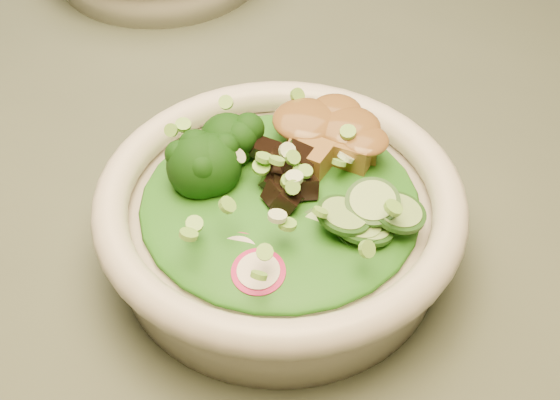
% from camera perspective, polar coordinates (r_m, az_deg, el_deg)
% --- Properties ---
extents(dining_table, '(1.20, 0.80, 0.75)m').
position_cam_1_polar(dining_table, '(0.71, 4.81, -4.68)').
color(dining_table, black).
rests_on(dining_table, ground).
extents(salad_bowl, '(0.25, 0.25, 0.07)m').
position_cam_1_polar(salad_bowl, '(0.53, -0.00, -1.44)').
color(salad_bowl, silver).
rests_on(salad_bowl, dining_table).
extents(lettuce_bed, '(0.19, 0.19, 0.02)m').
position_cam_1_polar(lettuce_bed, '(0.52, -0.00, 0.08)').
color(lettuce_bed, '#185612').
rests_on(lettuce_bed, salad_bowl).
extents(broccoli_florets, '(0.08, 0.07, 0.04)m').
position_cam_1_polar(broccoli_florets, '(0.53, -5.54, 3.21)').
color(broccoli_florets, black).
rests_on(broccoli_florets, salad_bowl).
extents(radish_slices, '(0.11, 0.05, 0.02)m').
position_cam_1_polar(radish_slices, '(0.48, -3.36, -4.24)').
color(radish_slices, '#AF0D4D').
rests_on(radish_slices, salad_bowl).
extents(cucumber_slices, '(0.07, 0.07, 0.03)m').
position_cam_1_polar(cucumber_slices, '(0.49, 6.03, -1.57)').
color(cucumber_slices, '#95C36C').
rests_on(cucumber_slices, salad_bowl).
extents(mushroom_heap, '(0.07, 0.07, 0.04)m').
position_cam_1_polar(mushroom_heap, '(0.52, 0.62, 1.82)').
color(mushroom_heap, black).
rests_on(mushroom_heap, salad_bowl).
extents(tofu_cubes, '(0.09, 0.07, 0.03)m').
position_cam_1_polar(tofu_cubes, '(0.55, 3.16, 4.53)').
color(tofu_cubes, brown).
rests_on(tofu_cubes, salad_bowl).
extents(peanut_sauce, '(0.06, 0.05, 0.01)m').
position_cam_1_polar(peanut_sauce, '(0.54, 3.21, 5.51)').
color(peanut_sauce, brown).
rests_on(peanut_sauce, tofu_cubes).
extents(scallion_garnish, '(0.18, 0.18, 0.02)m').
position_cam_1_polar(scallion_garnish, '(0.50, -0.00, 1.84)').
color(scallion_garnish, '#75BE43').
rests_on(scallion_garnish, salad_bowl).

